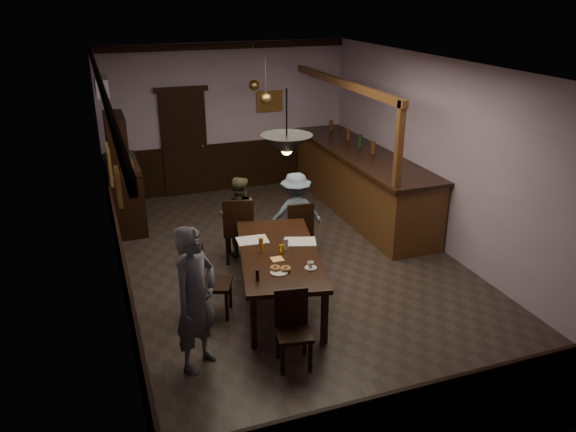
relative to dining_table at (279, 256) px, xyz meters
name	(u,v)px	position (x,y,z in m)	size (l,w,h in m)	color
room	(296,176)	(0.52, 0.77, 0.81)	(5.01, 8.01, 3.01)	#2D2621
dining_table	(279,256)	(0.00, 0.00, 0.00)	(1.44, 2.36, 0.75)	black
chair_far_left	(239,227)	(-0.18, 1.33, -0.10)	(0.58, 0.58, 1.06)	black
chair_far_right	(299,228)	(0.72, 1.15, -0.17)	(0.44, 0.44, 0.95)	black
chair_near	(293,325)	(-0.28, -1.30, -0.20)	(0.44, 0.44, 0.88)	black
chair_side	(209,279)	(-0.94, 0.01, -0.17)	(0.53, 0.53, 0.93)	black
person_standing	(196,299)	(-1.29, -1.00, 0.16)	(0.62, 0.40, 1.69)	slate
person_seated_left	(239,216)	(-0.11, 1.61, -0.04)	(0.63, 0.49, 1.29)	#4D4C2E
person_seated_right	(296,213)	(0.77, 1.42, -0.03)	(0.85, 0.49, 1.32)	slate
newspaper_left	(252,240)	(-0.23, 0.46, 0.07)	(0.42, 0.30, 0.01)	silver
newspaper_right	(300,242)	(0.37, 0.19, 0.07)	(0.42, 0.30, 0.01)	silver
napkin	(277,259)	(-0.09, -0.20, 0.07)	(0.15, 0.15, 0.00)	#FFC45D
saucer	(311,268)	(0.22, -0.58, 0.07)	(0.15, 0.15, 0.01)	white
coffee_cup	(310,265)	(0.21, -0.58, 0.11)	(0.08, 0.08, 0.07)	white
pastry_plate	(279,272)	(-0.19, -0.56, 0.07)	(0.22, 0.22, 0.01)	white
pastry_ring_a	(275,268)	(-0.21, -0.49, 0.10)	(0.13, 0.13, 0.04)	#C68C47
pastry_ring_b	(286,268)	(-0.10, -0.55, 0.10)	(0.13, 0.13, 0.04)	#C68C47
soda_can	(281,249)	(0.02, -0.06, 0.12)	(0.07, 0.07, 0.12)	gold
beer_glass	(261,245)	(-0.22, 0.07, 0.16)	(0.06, 0.06, 0.20)	#BF721E
water_glass	(286,244)	(0.12, 0.04, 0.14)	(0.06, 0.06, 0.15)	silver
pepper_mill	(257,275)	(-0.49, -0.65, 0.13)	(0.04, 0.04, 0.14)	black
sideboard	(123,182)	(-1.69, 3.48, 0.11)	(0.54, 1.51, 1.99)	black
bar_counter	(358,179)	(2.51, 2.72, -0.06)	(1.03, 4.44, 2.49)	#513215
door_back	(185,145)	(-0.38, 4.72, 0.36)	(0.90, 0.06, 2.10)	black
ac_unit	(101,86)	(-1.86, 3.67, 1.76)	(0.20, 0.85, 0.30)	white
picture_left_small	(118,187)	(-1.94, -0.83, 1.46)	(0.04, 0.28, 0.36)	olive
picture_left_large	(109,164)	(-1.94, 1.57, 1.01)	(0.04, 0.62, 0.48)	olive
picture_back	(269,101)	(1.42, 4.73, 1.11)	(0.55, 0.04, 0.42)	olive
pendant_iron	(287,145)	(-0.17, -0.78, 1.71)	(0.56, 0.56, 0.71)	black
pendant_brass_mid	(266,98)	(0.62, 2.43, 1.61)	(0.20, 0.20, 0.81)	#BF8C3F
pendant_brass_far	(254,85)	(0.82, 3.77, 1.61)	(0.20, 0.20, 0.81)	#BF8C3F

